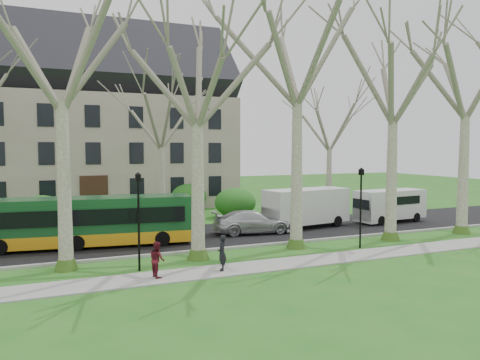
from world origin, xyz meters
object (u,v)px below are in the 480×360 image
at_px(van_a, 306,208).
at_px(pedestrian_a, 222,253).
at_px(bus_follow, 88,221).
at_px(van_b, 390,206).
at_px(pedestrian_b, 157,259).
at_px(sedan, 252,222).

relative_size(van_a, pedestrian_a, 3.77).
bearing_deg(bus_follow, pedestrian_a, -49.72).
bearing_deg(van_b, pedestrian_b, -161.78).
bearing_deg(van_a, sedan, -179.73).
bearing_deg(bus_follow, van_b, 7.82).
xyz_separation_m(sedan, pedestrian_b, (-7.83, -7.54, 0.03)).
bearing_deg(van_b, bus_follow, 176.69).
xyz_separation_m(van_a, van_b, (6.78, -0.47, -0.14)).
xyz_separation_m(sedan, van_b, (11.13, 0.19, 0.44)).
bearing_deg(pedestrian_a, van_b, 135.04).
bearing_deg(van_b, sedan, 177.02).
relative_size(bus_follow, van_b, 2.09).
height_order(sedan, pedestrian_a, pedestrian_a).
height_order(bus_follow, sedan, bus_follow).
bearing_deg(bus_follow, pedestrian_b, -67.27).
height_order(sedan, van_a, van_a).
bearing_deg(pedestrian_a, sedan, 166.12).
height_order(van_a, pedestrian_b, van_a).
xyz_separation_m(van_a, pedestrian_a, (-9.31, -8.30, -0.51)).
height_order(bus_follow, van_b, bus_follow).
xyz_separation_m(van_b, pedestrian_b, (-18.96, -7.72, -0.41)).
relative_size(van_a, van_b, 1.12).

